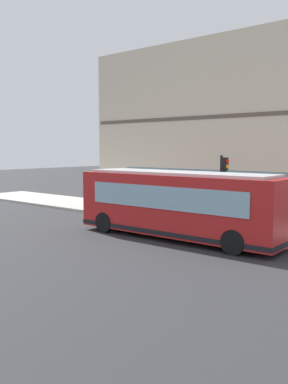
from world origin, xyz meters
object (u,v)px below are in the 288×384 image
traffic_light_near_corner (223,177)px  pedestrian_walking_along_curb (106,193)px  fire_hydrant (262,214)px  newspaper_vending_box (190,211)px  city_bus_nearside (178,205)px  pedestrian_near_building_entrance (162,199)px  pedestrian_near_hydrant (199,198)px

traffic_light_near_corner → pedestrian_walking_along_curb: bearing=80.4°
fire_hydrant → newspaper_vending_box: (-2.30, 3.31, 0.09)m
fire_hydrant → traffic_light_near_corner: bearing=169.8°
fire_hydrant → newspaper_vending_box: size_ratio=0.82×
city_bus_nearside → pedestrian_near_building_entrance: city_bus_nearside is taller
fire_hydrant → pedestrian_walking_along_curb: pedestrian_walking_along_curb is taller
pedestrian_near_building_entrance → pedestrian_near_hydrant: size_ratio=1.00×
traffic_light_near_corner → pedestrian_near_hydrant: (2.51, 2.99, -1.48)m
pedestrian_walking_along_curb → fire_hydrant: bearing=-80.9°
pedestrian_near_building_entrance → pedestrian_walking_along_curb: bearing=78.4°
pedestrian_near_building_entrance → city_bus_nearside: bearing=-134.0°
traffic_light_near_corner → pedestrian_near_building_entrance: size_ratio=2.00×
pedestrian_walking_along_curb → city_bus_nearside: bearing=-116.8°
fire_hydrant → pedestrian_walking_along_curb: (-1.70, 10.55, 0.55)m
traffic_light_near_corner → newspaper_vending_box: (1.07, 2.70, -2.07)m
pedestrian_near_building_entrance → newspaper_vending_box: (0.56, -1.58, -0.60)m
pedestrian_near_hydrant → pedestrian_walking_along_curb: size_ratio=1.13×
traffic_light_near_corner → pedestrian_near_hydrant: 4.17m
newspaper_vending_box → fire_hydrant: bearing=-55.2°
traffic_light_near_corner → pedestrian_near_building_entrance: bearing=83.2°
city_bus_nearside → traffic_light_near_corner: size_ratio=2.78×
traffic_light_near_corner → fire_hydrant: traffic_light_near_corner is taller
city_bus_nearside → pedestrian_walking_along_curb: (4.71, 9.34, -0.49)m
traffic_light_near_corner → fire_hydrant: size_ratio=4.90×
pedestrian_near_building_entrance → pedestrian_near_hydrant: bearing=-32.9°
newspaper_vending_box → city_bus_nearside: bearing=-153.0°
city_bus_nearside → traffic_light_near_corner: 3.30m
city_bus_nearside → fire_hydrant: bearing=-10.7°
pedestrian_walking_along_curb → newspaper_vending_box: (-0.60, -7.24, -0.46)m
pedestrian_near_hydrant → newspaper_vending_box: bearing=-168.7°
traffic_light_near_corner → pedestrian_walking_along_curb: size_ratio=2.26×
city_bus_nearside → fire_hydrant: 6.61m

